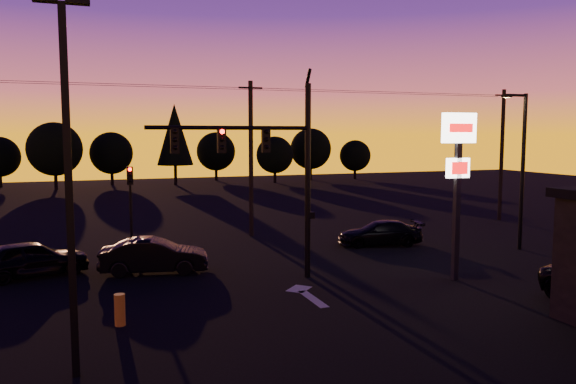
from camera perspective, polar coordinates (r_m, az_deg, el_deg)
name	(u,v)px	position (r m, az deg, el deg)	size (l,w,h in m)	color
ground	(311,308)	(19.65, 2.32, -11.74)	(120.00, 120.00, 0.00)	black
lane_arrow	(306,294)	(21.31, 1.85, -10.31)	(1.20, 3.10, 0.01)	beige
traffic_signal_mast	(271,160)	(22.46, -1.75, 3.30)	(6.79, 0.52, 8.58)	black
secondary_signal	(130,196)	(29.04, -15.71, -0.44)	(0.30, 0.31, 4.35)	black
parking_lot_light	(68,163)	(14.33, -21.46, 2.77)	(1.25, 0.30, 9.14)	black
pylon_sign	(458,160)	(23.56, 16.90, 3.12)	(1.50, 0.28, 6.80)	black
streetlight	(522,164)	(31.09, 22.64, 2.61)	(1.55, 0.35, 8.00)	black
utility_pole_1	(251,158)	(32.65, -3.79, 3.49)	(1.40, 0.26, 9.00)	black
utility_pole_2	(502,154)	(41.47, 20.89, 3.62)	(1.40, 0.26, 9.00)	black
power_wires	(250,88)	(32.73, -3.83, 10.46)	(36.00, 1.22, 0.07)	black
bollard	(120,310)	(18.60, -16.72, -11.40)	(0.33, 0.33, 1.00)	orange
tree_2	(55,149)	(65.39, -22.63, 4.04)	(5.77, 5.78, 7.26)	black
tree_3	(111,153)	(69.42, -17.51, 3.79)	(4.95, 4.95, 6.22)	black
tree_4	(175,135)	(67.08, -11.43, 5.74)	(4.18, 4.18, 9.50)	black
tree_5	(216,152)	(73.15, -7.33, 4.10)	(4.95, 4.95, 6.22)	black
tree_6	(275,155)	(69.01, -1.35, 3.79)	(4.54, 4.54, 5.71)	black
tree_7	(311,149)	(73.91, 2.32, 4.41)	(5.36, 5.36, 6.74)	black
tree_8	(355,156)	(75.53, 6.83, 3.69)	(4.12, 4.12, 5.19)	black
car_left	(32,259)	(25.92, -24.61, -6.18)	(1.82, 4.53, 1.54)	black
car_mid	(154,256)	(24.93, -13.42, -6.32)	(1.58, 4.54, 1.50)	black
car_right	(380,233)	(30.69, 9.31, -4.13)	(1.84, 4.52, 1.31)	black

